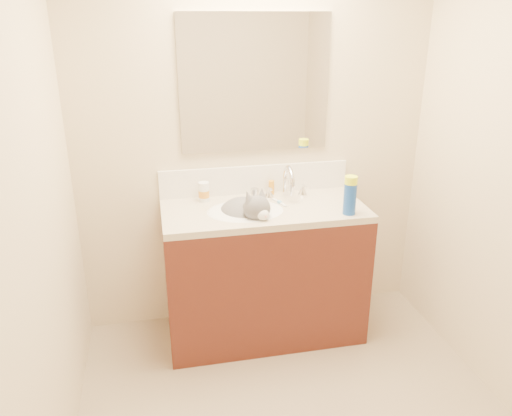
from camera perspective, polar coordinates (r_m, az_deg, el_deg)
name	(u,v)px	position (r m, az deg, el deg)	size (l,w,h in m)	color
room_shell	(324,142)	(1.86, 7.78, 7.46)	(2.24, 2.54, 2.52)	beige
vanity_cabinet	(264,275)	(3.13, 0.89, -7.62)	(1.20, 0.55, 0.82)	#4C1D14
counter_slab	(264,211)	(2.95, 0.94, -0.29)	(1.20, 0.55, 0.04)	#C5B59B
basin	(245,222)	(2.92, -1.23, -1.59)	(0.45, 0.36, 0.14)	white
faucet	(288,184)	(3.08, 3.66, 2.72)	(0.28, 0.20, 0.21)	silver
cat	(246,215)	(2.91, -1.14, -0.78)	(0.41, 0.44, 0.32)	#575457
backsplash	(255,179)	(3.15, -0.11, 3.29)	(1.20, 0.02, 0.18)	white
mirror	(255,84)	(3.02, -0.11, 13.98)	(0.90, 0.02, 0.80)	white
pill_bottle	(204,192)	(3.04, -5.98, 1.86)	(0.07, 0.07, 0.12)	white
pill_label	(204,194)	(3.04, -5.97, 1.63)	(0.07, 0.07, 0.04)	orange
silver_jar	(255,193)	(3.10, -0.16, 1.74)	(0.05, 0.05, 0.06)	#B7B7BC
amber_bottle	(271,188)	(3.14, 1.77, 2.35)	(0.04, 0.04, 0.09)	orange
toothbrush	(279,203)	(3.01, 2.70, 0.62)	(0.02, 0.14, 0.01)	white
toothbrush_head	(279,202)	(3.00, 2.70, 0.67)	(0.02, 0.03, 0.02)	#6FB8ED
spray_can	(350,197)	(2.86, 10.68, 1.19)	(0.07, 0.07, 0.20)	#1745A6
spray_cap	(351,180)	(2.83, 10.82, 3.15)	(0.07, 0.07, 0.04)	#E7FF1A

